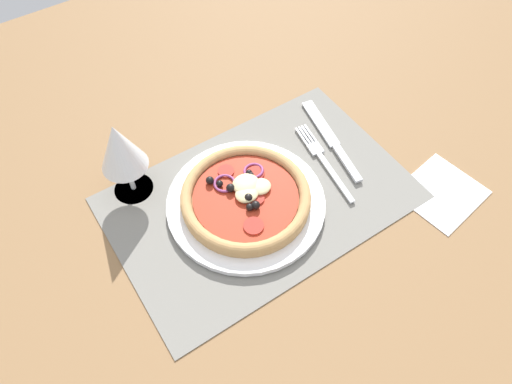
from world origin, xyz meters
TOP-DOWN VIEW (x-y plane):
  - ground_plane at (0.00, 0.00)cm, footprint 190.00×140.00cm
  - placemat at (0.00, 0.00)cm, footprint 47.56×30.94cm
  - plate at (-2.76, 0.15)cm, footprint 25.25×25.25cm
  - pizza at (-2.70, 0.22)cm, footprint 20.49×20.49cm
  - fork at (13.20, 0.77)cm, footprint 4.22×18.02cm
  - knife at (17.22, 3.42)cm, footprint 5.54×19.94cm
  - wine_glass at (-16.33, 13.01)cm, footprint 7.20×7.20cm
  - napkin at (25.38, -15.47)cm, footprint 13.97×12.93cm

SIDE VIEW (x-z plane):
  - ground_plane at x=0.00cm, z-range -2.40..0.00cm
  - napkin at x=25.38cm, z-range 0.00..0.36cm
  - placemat at x=0.00cm, z-range 0.00..0.40cm
  - fork at x=13.20cm, z-range 0.40..0.84cm
  - knife at x=17.22cm, z-range 0.35..0.96cm
  - plate at x=-2.76cm, z-range 0.40..1.41cm
  - pizza at x=-2.70cm, z-range 1.19..3.86cm
  - wine_glass at x=-16.33cm, z-range 2.93..17.83cm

